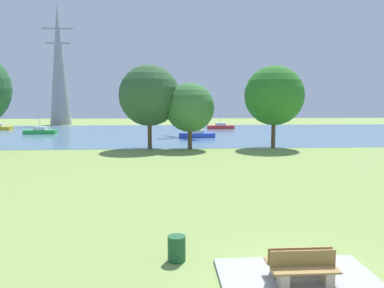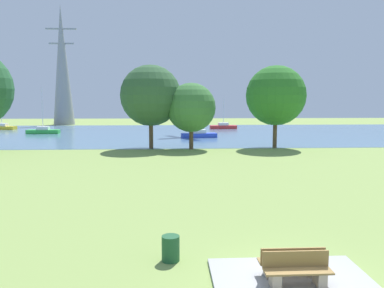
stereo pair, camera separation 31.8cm
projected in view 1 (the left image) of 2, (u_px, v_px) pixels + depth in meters
ground_plane at (210, 160)px, 32.27m from camera, size 160.00×160.00×0.00m
concrete_pad at (301, 282)px, 10.44m from camera, size 4.40×3.20×0.10m
bench_facing_water at (298, 263)px, 10.67m from camera, size 1.80×0.48×0.89m
bench_facing_inland at (305, 272)px, 10.13m from camera, size 1.80×0.48×0.89m
litter_bin at (177, 248)px, 11.91m from camera, size 0.56×0.56×0.80m
water_surface at (190, 133)px, 60.03m from camera, size 140.00×40.00×0.02m
sailboat_blue at (197, 134)px, 52.31m from camera, size 4.98×2.24×5.24m
sailboat_green at (40, 131)px, 58.36m from camera, size 4.82×1.56×7.17m
sailboat_red at (221, 126)px, 69.28m from camera, size 4.88×1.77×5.46m
tree_west_far at (149, 96)px, 39.71m from camera, size 6.36×6.36×8.76m
tree_mid_shore at (190, 108)px, 39.37m from camera, size 5.08×5.08×6.87m
tree_east_far at (274, 96)px, 40.38m from camera, size 6.31×6.31×8.74m
electricity_pylon at (59, 65)px, 80.30m from camera, size 6.40×4.40×25.07m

